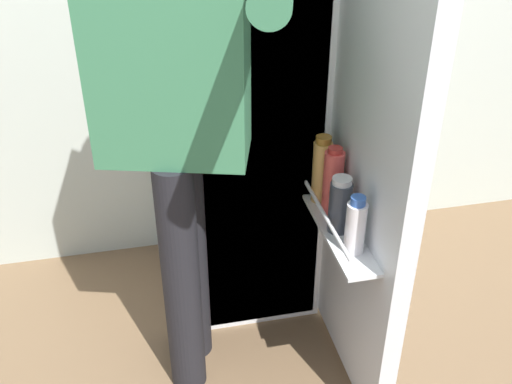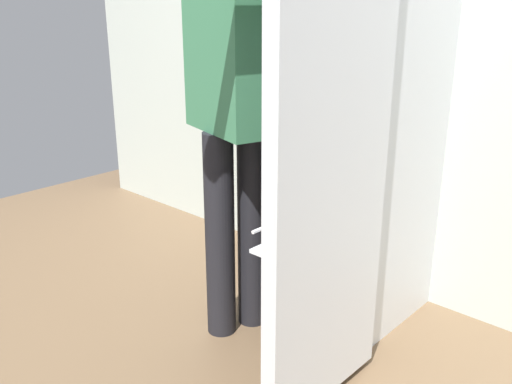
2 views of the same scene
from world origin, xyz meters
name	(u,v)px [view 2 (image 2 of 2)]	position (x,y,z in m)	size (l,w,h in m)	color
ground_plane	(261,356)	(0.00, 0.00, 0.00)	(5.25, 5.25, 0.00)	brown
kitchen_wall	(401,8)	(0.00, 0.90, 1.31)	(4.40, 0.10, 2.61)	beige
refrigerator	(348,128)	(0.03, 0.49, 0.84)	(0.64, 1.17, 1.69)	silver
person	(236,84)	(-0.22, 0.10, 1.04)	(0.57, 0.81, 1.72)	black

